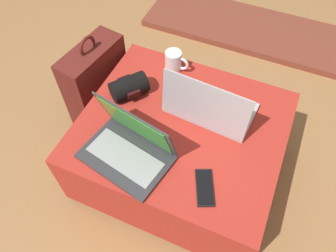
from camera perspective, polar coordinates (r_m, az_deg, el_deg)
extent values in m
plane|color=#9E7042|center=(1.71, 2.01, -7.47)|extent=(14.00, 14.00, 0.00)
cube|color=maroon|center=(1.69, 2.03, -7.07)|extent=(0.82, 0.72, 0.05)
cube|color=#B22D23|center=(1.52, 2.24, -3.55)|extent=(0.85, 0.75, 0.34)
cube|color=#333338|center=(1.30, -7.33, -5.37)|extent=(0.38, 0.29, 0.02)
cube|color=#9E9EA3|center=(1.29, -7.53, -5.33)|extent=(0.32, 0.18, 0.00)
cube|color=#333338|center=(1.23, -5.48, 0.09)|extent=(0.35, 0.14, 0.22)
cube|color=green|center=(1.23, -5.62, -0.10)|extent=(0.31, 0.12, 0.20)
cube|color=#B7B7BC|center=(1.44, 7.53, 3.25)|extent=(0.38, 0.25, 0.02)
cube|color=#232328|center=(1.44, 7.65, 3.64)|extent=(0.33, 0.15, 0.00)
cube|color=#B7B7BC|center=(1.29, 6.33, 3.52)|extent=(0.37, 0.06, 0.22)
cube|color=#B23D93|center=(1.29, 6.42, 3.66)|extent=(0.33, 0.05, 0.20)
cube|color=black|center=(1.24, 6.40, -10.59)|extent=(0.12, 0.16, 0.01)
cube|color=black|center=(1.23, 6.42, -10.49)|extent=(0.11, 0.15, 0.00)
cube|color=#5B1E19|center=(1.78, -12.22, 7.05)|extent=(0.20, 0.37, 0.47)
cube|color=#4E1A15|center=(1.89, -13.79, 6.16)|extent=(0.09, 0.29, 0.21)
torus|color=#5B1E19|center=(1.60, -13.86, 13.38)|extent=(0.03, 0.10, 0.10)
cylinder|color=black|center=(1.47, -6.80, 6.79)|extent=(0.17, 0.19, 0.09)
cube|color=#350D0D|center=(1.47, -6.80, 6.79)|extent=(0.13, 0.12, 0.03)
cylinder|color=white|center=(1.57, 0.91, 11.23)|extent=(0.08, 0.08, 0.10)
torus|color=white|center=(1.55, 2.37, 10.80)|extent=(0.07, 0.01, 0.07)
cube|color=brown|center=(2.51, 13.21, 16.37)|extent=(1.40, 0.50, 0.04)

